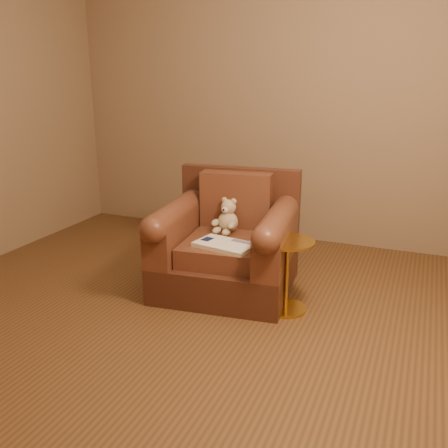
% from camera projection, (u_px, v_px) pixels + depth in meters
% --- Properties ---
extents(floor, '(4.00, 4.00, 0.00)m').
position_uv_depth(floor, '(172.00, 321.00, 3.31)').
color(floor, brown).
rests_on(floor, ground).
extents(room, '(4.02, 4.02, 2.71)m').
position_uv_depth(room, '(162.00, 47.00, 2.80)').
color(room, '#917659').
rests_on(room, ground).
extents(armchair, '(1.05, 1.01, 0.86)m').
position_uv_depth(armchair, '(228.00, 245.00, 3.75)').
color(armchair, '#472417').
rests_on(armchair, floor).
extents(teddy_bear, '(0.20, 0.22, 0.27)m').
position_uv_depth(teddy_bear, '(227.00, 219.00, 3.77)').
color(teddy_bear, tan).
rests_on(teddy_bear, armchair).
extents(guidebook, '(0.44, 0.32, 0.03)m').
position_uv_depth(guidebook, '(225.00, 245.00, 3.47)').
color(guidebook, beige).
rests_on(guidebook, armchair).
extents(side_table, '(0.36, 0.36, 0.51)m').
position_uv_depth(side_table, '(287.00, 273.00, 3.38)').
color(side_table, gold).
rests_on(side_table, floor).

